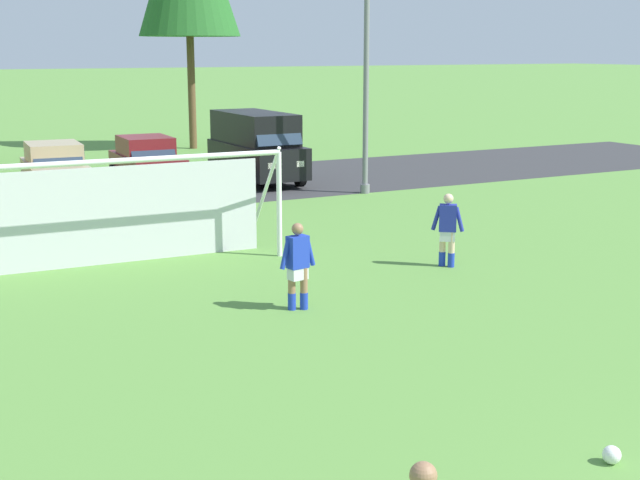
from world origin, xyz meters
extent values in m
plane|color=#598C3D|center=(0.00, 15.00, 0.00)|extent=(400.00, 400.00, 0.00)
cube|color=#333335|center=(0.00, 25.53, 0.00)|extent=(52.00, 8.40, 0.01)
sphere|color=white|center=(-1.15, 3.17, 0.11)|extent=(0.22, 0.22, 0.22)
sphere|color=black|center=(-1.15, 3.17, 0.12)|extent=(0.08, 0.08, 0.08)
sphere|color=red|center=(-1.09, 3.17, 0.11)|extent=(0.07, 0.07, 0.07)
cylinder|color=white|center=(-0.15, 14.45, 1.22)|extent=(0.12, 0.12, 2.44)
cylinder|color=white|center=(-3.81, 14.56, 2.44)|extent=(7.32, 0.33, 0.12)
cylinder|color=white|center=(-0.12, 15.35, 1.34)|extent=(0.14, 1.95, 2.46)
cube|color=silver|center=(-3.78, 15.56, 1.10)|extent=(6.95, 0.24, 2.20)
sphere|color=#936B4C|center=(-4.96, 1.53, 1.53)|extent=(0.22, 0.22, 0.22)
cylinder|color=beige|center=(2.78, 11.73, 0.40)|extent=(0.14, 0.14, 0.80)
cylinder|color=beige|center=(2.67, 11.92, 0.40)|extent=(0.14, 0.14, 0.80)
cylinder|color=#1E38B7|center=(2.78, 11.73, 0.16)|extent=(0.15, 0.15, 0.32)
cylinder|color=#1E38B7|center=(2.67, 11.92, 0.16)|extent=(0.15, 0.15, 0.32)
cube|color=silver|center=(2.72, 11.82, 0.72)|extent=(0.40, 0.38, 0.28)
cube|color=#232D99|center=(2.72, 11.82, 1.10)|extent=(0.45, 0.42, 0.60)
sphere|color=beige|center=(2.72, 11.82, 1.53)|extent=(0.22, 0.22, 0.22)
cylinder|color=#232D99|center=(2.90, 11.64, 1.08)|extent=(0.24, 0.21, 0.55)
cylinder|color=#232D99|center=(2.55, 12.00, 1.08)|extent=(0.24, 0.21, 0.55)
cylinder|color=#936B4C|center=(-1.56, 10.38, 0.40)|extent=(0.14, 0.14, 0.80)
cylinder|color=#936B4C|center=(-1.77, 10.45, 0.40)|extent=(0.14, 0.14, 0.80)
cylinder|color=#1E38B7|center=(-1.56, 10.38, 0.16)|extent=(0.15, 0.15, 0.32)
cylinder|color=#1E38B7|center=(-1.77, 10.45, 0.16)|extent=(0.15, 0.15, 0.32)
cube|color=silver|center=(-1.67, 10.41, 0.72)|extent=(0.37, 0.27, 0.28)
cube|color=#1E38B7|center=(-1.67, 10.41, 1.10)|extent=(0.42, 0.30, 0.60)
sphere|color=#936B4C|center=(-1.67, 10.41, 1.53)|extent=(0.22, 0.22, 0.22)
cylinder|color=#1E38B7|center=(-1.41, 10.42, 1.08)|extent=(0.24, 0.13, 0.55)
cylinder|color=#1E38B7|center=(-1.92, 10.41, 1.08)|extent=(0.24, 0.13, 0.55)
cube|color=tan|center=(-3.02, 25.76, 0.70)|extent=(2.06, 4.30, 0.76)
cube|color=tan|center=(-3.01, 25.91, 1.40)|extent=(1.78, 2.20, 0.64)
cube|color=#28384C|center=(-3.07, 24.94, 1.38)|extent=(1.55, 0.41, 0.55)
cube|color=#28384C|center=(-2.17, 25.86, 1.40)|extent=(0.15, 1.78, 0.45)
cube|color=white|center=(-2.65, 23.67, 0.75)|extent=(0.28, 0.10, 0.20)
cube|color=white|center=(-3.64, 23.73, 0.75)|extent=(0.28, 0.10, 0.20)
cube|color=#B21414|center=(-2.39, 27.78, 0.75)|extent=(0.28, 0.10, 0.20)
cube|color=#B21414|center=(-3.38, 27.85, 0.75)|extent=(0.28, 0.10, 0.20)
cylinder|color=black|center=(-2.20, 24.40, 0.32)|extent=(0.28, 0.65, 0.64)
cylinder|color=black|center=(-3.99, 24.51, 0.32)|extent=(0.28, 0.65, 0.64)
cylinder|color=black|center=(-2.04, 27.00, 0.32)|extent=(0.28, 0.65, 0.64)
cylinder|color=black|center=(-3.83, 27.11, 0.32)|extent=(0.28, 0.65, 0.64)
cube|color=maroon|center=(0.29, 26.41, 0.70)|extent=(1.95, 4.26, 0.76)
cube|color=maroon|center=(0.29, 26.56, 1.40)|extent=(1.73, 2.16, 0.64)
cube|color=#28384C|center=(0.26, 25.59, 1.38)|extent=(1.54, 0.37, 0.55)
cube|color=#28384C|center=(1.13, 26.53, 1.40)|extent=(0.10, 1.79, 0.45)
cube|color=white|center=(0.71, 24.33, 0.75)|extent=(0.28, 0.09, 0.20)
cube|color=white|center=(-0.28, 24.36, 0.75)|extent=(0.28, 0.09, 0.20)
cube|color=#B21414|center=(0.85, 28.45, 0.75)|extent=(0.28, 0.09, 0.20)
cube|color=#B21414|center=(-0.14, 28.48, 0.75)|extent=(0.28, 0.09, 0.20)
cylinder|color=black|center=(1.14, 25.07, 0.32)|extent=(0.26, 0.65, 0.64)
cylinder|color=black|center=(-0.66, 25.14, 0.32)|extent=(0.26, 0.65, 0.64)
cylinder|color=black|center=(1.23, 27.67, 0.32)|extent=(0.26, 0.65, 0.64)
cylinder|color=black|center=(-0.57, 27.74, 0.32)|extent=(0.26, 0.65, 0.64)
cube|color=black|center=(3.99, 25.20, 0.87)|extent=(2.00, 4.82, 1.10)
cube|color=black|center=(3.99, 25.40, 1.97)|extent=(1.84, 4.11, 1.10)
cube|color=#28384C|center=(4.01, 23.43, 1.95)|extent=(1.67, 0.48, 0.91)
cube|color=#28384C|center=(4.90, 25.41, 1.97)|extent=(0.07, 3.49, 0.77)
cube|color=white|center=(4.55, 22.85, 0.92)|extent=(0.28, 0.08, 0.20)
cube|color=white|center=(3.47, 22.84, 0.92)|extent=(0.28, 0.08, 0.20)
cube|color=#B21414|center=(4.51, 27.57, 0.92)|extent=(0.28, 0.08, 0.20)
cube|color=#B21414|center=(3.44, 27.56, 0.92)|extent=(0.28, 0.08, 0.20)
cylinder|color=black|center=(4.99, 23.72, 0.32)|extent=(0.25, 0.64, 0.64)
cylinder|color=black|center=(3.03, 23.71, 0.32)|extent=(0.25, 0.64, 0.64)
cylinder|color=black|center=(4.96, 26.70, 0.32)|extent=(0.25, 0.64, 0.64)
cylinder|color=black|center=(3.00, 26.68, 0.32)|extent=(0.25, 0.64, 0.64)
cylinder|color=brown|center=(5.68, 36.80, 2.66)|extent=(0.36, 0.36, 5.32)
cylinder|color=slate|center=(6.24, 21.36, 3.65)|extent=(0.18, 0.18, 7.29)
cylinder|color=slate|center=(6.24, 21.36, 0.15)|extent=(0.32, 0.32, 0.30)
camera|label=1|loc=(-8.53, -3.56, 4.75)|focal=48.94mm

